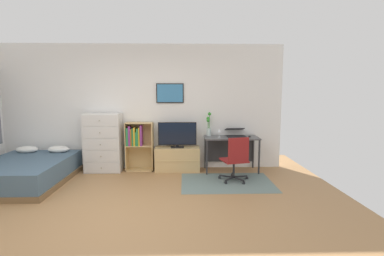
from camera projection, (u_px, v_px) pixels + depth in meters
name	position (u px, v px, depth m)	size (l,w,h in m)	color
ground_plane	(119.00, 213.00, 4.01)	(7.20, 7.20, 0.00)	#A87A4C
wall_back_with_posters	(142.00, 107.00, 6.24)	(6.12, 0.09, 2.70)	white
area_rug	(227.00, 182.00, 5.35)	(1.70, 1.20, 0.01)	slate
bed	(25.00, 171.00, 5.29)	(1.49, 1.98, 0.56)	brown
dresser	(103.00, 143.00, 6.04)	(0.75, 0.46, 1.24)	silver
bookshelf	(137.00, 142.00, 6.13)	(0.58, 0.30, 1.04)	tan
tv_stand	(177.00, 159.00, 6.15)	(0.95, 0.41, 0.51)	tan
television	(177.00, 135.00, 6.06)	(0.81, 0.16, 0.54)	black
desk	(231.00, 143.00, 6.13)	(1.13, 0.56, 0.74)	#4C4C4F
office_chair	(236.00, 158.00, 5.34)	(0.58, 0.57, 0.86)	#232326
laptop	(235.00, 133.00, 6.16)	(0.42, 0.45, 0.17)	black
computer_mouse	(250.00, 136.00, 6.02)	(0.06, 0.10, 0.03)	#262628
bamboo_vase	(209.00, 126.00, 6.19)	(0.10, 0.11, 0.51)	silver
wine_glass	(219.00, 131.00, 5.97)	(0.07, 0.07, 0.18)	silver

